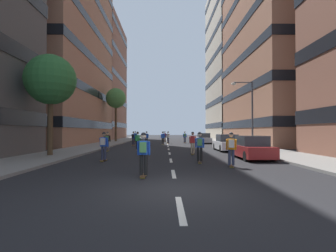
# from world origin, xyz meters

# --- Properties ---
(ground_plane) EXTENTS (165.57, 165.57, 0.00)m
(ground_plane) POSITION_xyz_m (0.00, 27.59, 0.00)
(ground_plane) COLOR black
(sidewalk_left) EXTENTS (3.96, 75.88, 0.14)m
(sidewalk_left) POSITION_xyz_m (-8.47, 31.04, 0.07)
(sidewalk_left) COLOR gray
(sidewalk_left) RESTS_ON ground_plane
(sidewalk_right) EXTENTS (3.96, 75.88, 0.14)m
(sidewalk_right) POSITION_xyz_m (8.47, 31.04, 0.07)
(sidewalk_right) COLOR gray
(sidewalk_right) RESTS_ON ground_plane
(lane_markings) EXTENTS (0.16, 62.20, 0.01)m
(lane_markings) POSITION_xyz_m (0.00, 28.00, 0.00)
(lane_markings) COLOR silver
(lane_markings) RESTS_ON ground_plane
(building_left_mid) EXTENTS (12.69, 23.94, 36.64)m
(building_left_mid) POSITION_xyz_m (-16.74, 29.34, 18.41)
(building_left_mid) COLOR #9E6B51
(building_left_mid) RESTS_ON ground_plane
(building_left_far) EXTENTS (12.69, 19.09, 26.20)m
(building_left_far) POSITION_xyz_m (-16.74, 50.44, 13.19)
(building_left_far) COLOR brown
(building_left_far) RESTS_ON ground_plane
(building_right_mid) EXTENTS (12.69, 23.29, 32.64)m
(building_right_mid) POSITION_xyz_m (16.74, 29.34, 16.41)
(building_right_mid) COLOR #9E6B51
(building_right_mid) RESTS_ON ground_plane
(building_right_far) EXTENTS (12.69, 20.74, 35.44)m
(building_right_far) POSITION_xyz_m (16.74, 50.44, 17.81)
(building_right_far) COLOR #BCB29E
(building_right_far) RESTS_ON ground_plane
(parked_car_near) EXTENTS (1.82, 4.40, 1.52)m
(parked_car_near) POSITION_xyz_m (5.29, 15.63, 0.70)
(parked_car_near) COLOR silver
(parked_car_near) RESTS_ON ground_plane
(parked_car_mid) EXTENTS (1.82, 4.40, 1.52)m
(parked_car_mid) POSITION_xyz_m (5.29, 29.90, 0.70)
(parked_car_mid) COLOR #B2B7BF
(parked_car_mid) RESTS_ON ground_plane
(parked_car_far) EXTENTS (1.82, 4.40, 1.52)m
(parked_car_far) POSITION_xyz_m (5.29, 8.78, 0.70)
(parked_car_far) COLOR maroon
(parked_car_far) RESTS_ON ground_plane
(street_tree_near) EXTENTS (3.28, 3.28, 8.75)m
(street_tree_near) POSITION_xyz_m (-8.47, 34.59, 7.16)
(street_tree_near) COLOR #4C3823
(street_tree_near) RESTS_ON sidewalk_left
(street_tree_mid) EXTENTS (3.53, 3.53, 7.10)m
(street_tree_mid) POSITION_xyz_m (-8.47, 10.26, 5.43)
(street_tree_mid) COLOR #4C3823
(street_tree_mid) RESTS_ON sidewalk_left
(streetlamp_right) EXTENTS (2.13, 0.30, 6.50)m
(streetlamp_right) POSITION_xyz_m (7.71, 16.79, 4.14)
(streetlamp_right) COLOR #3F3F44
(streetlamp_right) RESTS_ON sidewalk_right
(skater_0) EXTENTS (0.57, 0.92, 1.78)m
(skater_0) POSITION_xyz_m (0.07, 29.52, 1.02)
(skater_0) COLOR brown
(skater_0) RESTS_ON ground_plane
(skater_1) EXTENTS (0.55, 0.92, 1.78)m
(skater_1) POSITION_xyz_m (1.62, 6.68, 1.02)
(skater_1) COLOR brown
(skater_1) RESTS_ON ground_plane
(skater_2) EXTENTS (0.55, 0.92, 1.78)m
(skater_2) POSITION_xyz_m (-0.40, 34.87, 1.02)
(skater_2) COLOR brown
(skater_2) RESTS_ON ground_plane
(skater_3) EXTENTS (0.56, 0.92, 1.78)m
(skater_3) POSITION_xyz_m (1.79, 12.05, 0.98)
(skater_3) COLOR brown
(skater_3) RESTS_ON ground_plane
(skater_4) EXTENTS (0.55, 0.92, 1.78)m
(skater_4) POSITION_xyz_m (-4.08, 7.63, 1.02)
(skater_4) COLOR brown
(skater_4) RESTS_ON ground_plane
(skater_5) EXTENTS (0.53, 0.90, 1.78)m
(skater_5) POSITION_xyz_m (-5.57, 15.33, 1.02)
(skater_5) COLOR brown
(skater_5) RESTS_ON ground_plane
(skater_6) EXTENTS (0.56, 0.92, 1.78)m
(skater_6) POSITION_xyz_m (2.62, 30.96, 1.02)
(skater_6) COLOR brown
(skater_6) RESTS_ON ground_plane
(skater_7) EXTENTS (0.56, 0.92, 1.78)m
(skater_7) POSITION_xyz_m (3.01, 5.03, 1.02)
(skater_7) COLOR brown
(skater_7) RESTS_ON ground_plane
(skater_8) EXTENTS (0.54, 0.91, 1.78)m
(skater_8) POSITION_xyz_m (-1.22, 2.16, 1.02)
(skater_8) COLOR brown
(skater_8) RESTS_ON ground_plane
(skater_9) EXTENTS (0.57, 0.92, 1.78)m
(skater_9) POSITION_xyz_m (-0.64, 26.52, 0.98)
(skater_9) COLOR brown
(skater_9) RESTS_ON ground_plane
(skater_10) EXTENTS (0.57, 0.92, 1.78)m
(skater_10) POSITION_xyz_m (-4.37, 24.64, 1.02)
(skater_10) COLOR brown
(skater_10) RESTS_ON ground_plane
(skater_11) EXTENTS (0.55, 0.91, 1.78)m
(skater_11) POSITION_xyz_m (-5.27, 34.78, 0.98)
(skater_11) COLOR brown
(skater_11) RESTS_ON ground_plane
(skater_12) EXTENTS (0.57, 0.92, 1.78)m
(skater_12) POSITION_xyz_m (-2.87, 27.19, 0.98)
(skater_12) COLOR brown
(skater_12) RESTS_ON ground_plane
(skater_13) EXTENTS (0.54, 0.91, 1.78)m
(skater_13) POSITION_xyz_m (-2.97, 16.65, 0.98)
(skater_13) COLOR brown
(skater_13) RESTS_ON ground_plane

